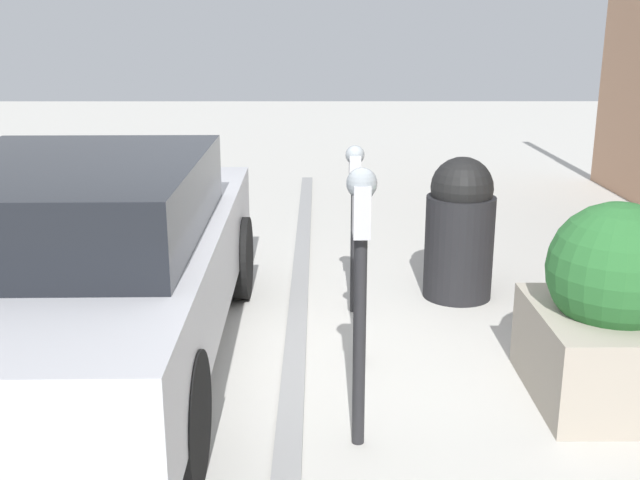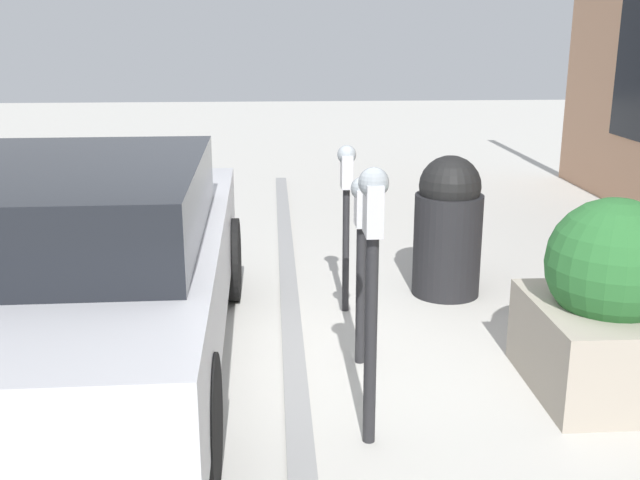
{
  "view_description": "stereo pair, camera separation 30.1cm",
  "coord_description": "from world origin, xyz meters",
  "views": [
    {
      "loc": [
        -4.87,
        -0.09,
        2.3
      ],
      "look_at": [
        0.0,
        -0.1,
        0.92
      ],
      "focal_mm": 42.0,
      "sensor_mm": 36.0,
      "label": 1
    },
    {
      "loc": [
        -4.86,
        0.21,
        2.3
      ],
      "look_at": [
        0.0,
        -0.1,
        0.92
      ],
      "focal_mm": 42.0,
      "sensor_mm": 36.0,
      "label": 2
    }
  ],
  "objects": [
    {
      "name": "parking_meter_nearest",
      "position": [
        -1.03,
        -0.32,
        1.11
      ],
      "size": [
        0.19,
        0.17,
        1.61
      ],
      "color": "#232326",
      "rests_on": "ground_plane"
    },
    {
      "name": "trash_bin",
      "position": [
        1.42,
        -1.33,
        0.63
      ],
      "size": [
        0.6,
        0.6,
        1.25
      ],
      "color": "black",
      "rests_on": "ground_plane"
    },
    {
      "name": "parking_meter_second",
      "position": [
        0.03,
        -0.39,
        0.95
      ],
      "size": [
        0.19,
        0.16,
        1.35
      ],
      "color": "#232326",
      "rests_on": "ground_plane"
    },
    {
      "name": "parked_car_front",
      "position": [
        -0.05,
        1.51,
        0.8
      ],
      "size": [
        4.58,
        2.0,
        1.5
      ],
      "rotation": [
        0.0,
        0.0,
        0.02
      ],
      "color": "#B7B7BC",
      "rests_on": "ground_plane"
    },
    {
      "name": "ground_plane",
      "position": [
        0.0,
        0.0,
        0.0
      ],
      "size": [
        40.0,
        40.0,
        0.0
      ],
      "primitive_type": "plane",
      "color": "beige"
    },
    {
      "name": "planter_box",
      "position": [
        -0.48,
        -1.94,
        0.58
      ],
      "size": [
        1.1,
        0.93,
        1.29
      ],
      "color": "#A39989",
      "rests_on": "ground_plane"
    },
    {
      "name": "parking_meter_middle",
      "position": [
        1.05,
        -0.39,
        1.04
      ],
      "size": [
        0.18,
        0.15,
        1.41
      ],
      "color": "#232326",
      "rests_on": "ground_plane"
    },
    {
      "name": "curb_strip",
      "position": [
        0.0,
        0.08,
        0.02
      ],
      "size": [
        13.5,
        0.16,
        0.04
      ],
      "color": "gray",
      "rests_on": "ground_plane"
    }
  ]
}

